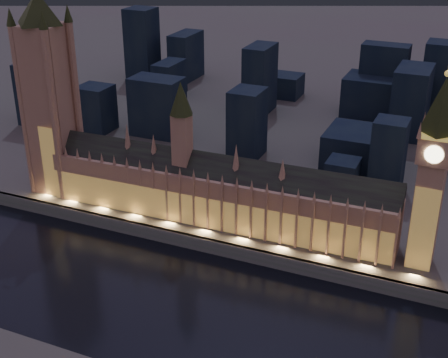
% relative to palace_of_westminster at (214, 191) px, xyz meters
% --- Properties ---
extents(ground_plane, '(2000.00, 2000.00, 0.00)m').
position_rel_palace_of_westminster_xyz_m(ground_plane, '(3.96, -61.75, -26.37)').
color(ground_plane, black).
rests_on(ground_plane, ground).
extents(north_bank, '(2000.00, 960.00, 8.00)m').
position_rel_palace_of_westminster_xyz_m(north_bank, '(3.96, 458.25, -22.37)').
color(north_bank, '#4D4341').
rests_on(north_bank, ground).
extents(embankment_wall, '(2000.00, 2.50, 8.00)m').
position_rel_palace_of_westminster_xyz_m(embankment_wall, '(3.96, -20.75, -22.37)').
color(embankment_wall, '#425644').
rests_on(embankment_wall, ground).
extents(palace_of_westminster, '(202.00, 24.35, 78.00)m').
position_rel_palace_of_westminster_xyz_m(palace_of_westminster, '(0.00, 0.00, 0.00)').
color(palace_of_westminster, '#976C54').
rests_on(palace_of_westminster, north_bank).
extents(victoria_tower, '(31.68, 31.68, 131.15)m').
position_rel_palace_of_westminster_xyz_m(victoria_tower, '(-106.04, 0.18, 46.90)').
color(victoria_tower, '#976C54').
rests_on(victoria_tower, north_bank).
extents(elizabeth_tower, '(18.00, 18.00, 101.70)m').
position_rel_palace_of_westminster_xyz_m(elizabeth_tower, '(111.96, 0.17, 38.18)').
color(elizabeth_tower, '#976C54').
rests_on(elizabeth_tower, north_bank).
extents(city_backdrop, '(495.00, 215.63, 67.88)m').
position_rel_palace_of_westminster_xyz_m(city_backdrop, '(35.70, 183.04, 4.17)').
color(city_backdrop, black).
rests_on(city_backdrop, north_bank).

